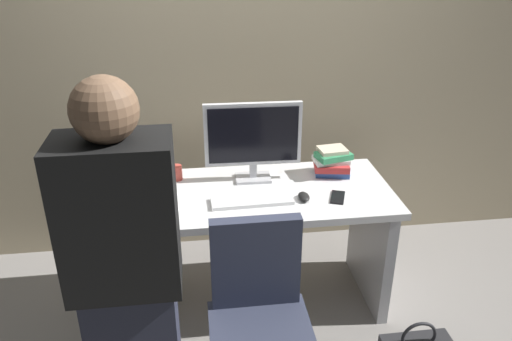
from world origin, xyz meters
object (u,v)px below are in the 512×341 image
at_px(person_at_desk, 128,287).
at_px(keyboard, 252,201).
at_px(cup_near_keyboard, 172,200).
at_px(mouse, 304,197).
at_px(book_stack, 332,162).
at_px(cup_by_monitor, 176,173).
at_px(desk, 255,227).
at_px(cell_phone, 338,197).
at_px(monitor, 253,138).
at_px(office_chair, 260,335).

xyz_separation_m(person_at_desk, keyboard, (0.56, 0.75, -0.08)).
height_order(keyboard, cup_near_keyboard, cup_near_keyboard).
relative_size(person_at_desk, mouse, 16.39).
xyz_separation_m(mouse, book_stack, (0.23, 0.28, 0.06)).
relative_size(keyboard, cup_by_monitor, 5.11).
distance_m(person_at_desk, cup_near_keyboard, 0.75).
height_order(person_at_desk, mouse, person_at_desk).
relative_size(keyboard, book_stack, 1.86).
bearing_deg(desk, mouse, -27.32).
xyz_separation_m(book_stack, cell_phone, (-0.04, -0.29, -0.07)).
relative_size(monitor, mouse, 5.41).
height_order(office_chair, monitor, monitor).
height_order(desk, person_at_desk, person_at_desk).
distance_m(office_chair, cup_by_monitor, 1.08).
bearing_deg(office_chair, book_stack, 58.77).
relative_size(cup_near_keyboard, cell_phone, 0.72).
xyz_separation_m(desk, cup_near_keyboard, (-0.44, -0.13, 0.28)).
xyz_separation_m(monitor, cup_by_monitor, (-0.43, 0.06, -0.21)).
bearing_deg(cup_by_monitor, office_chair, -69.83).
relative_size(cup_near_keyboard, cup_by_monitor, 1.23).
height_order(desk, mouse, mouse).
bearing_deg(cell_phone, book_stack, 101.53).
xyz_separation_m(cup_near_keyboard, book_stack, (0.92, 0.29, 0.02)).
bearing_deg(office_chair, mouse, 62.63).
distance_m(desk, cup_near_keyboard, 0.54).
relative_size(person_at_desk, book_stack, 7.08).
bearing_deg(cell_phone, mouse, -161.80).
distance_m(office_chair, cup_near_keyboard, 0.81).
distance_m(desk, monitor, 0.51).
xyz_separation_m(person_at_desk, book_stack, (1.06, 1.03, -0.02)).
relative_size(mouse, cup_by_monitor, 1.19).
bearing_deg(mouse, cell_phone, -1.91).
relative_size(keyboard, cell_phone, 2.99).
xyz_separation_m(person_at_desk, cell_phone, (1.02, 0.74, -0.09)).
bearing_deg(office_chair, desk, 84.23).
distance_m(mouse, cell_phone, 0.18).
xyz_separation_m(cup_near_keyboard, cup_by_monitor, (0.02, 0.34, -0.01)).
relative_size(cup_near_keyboard, book_stack, 0.45).
xyz_separation_m(mouse, cup_near_keyboard, (-0.69, -0.01, 0.03)).
height_order(cup_by_monitor, cell_phone, cup_by_monitor).
xyz_separation_m(office_chair, monitor, (0.08, 0.90, 0.58)).
bearing_deg(desk, cell_phone, -17.21).
bearing_deg(cup_near_keyboard, keyboard, 1.65).
distance_m(monitor, mouse, 0.44).
bearing_deg(cup_near_keyboard, book_stack, 17.59).
xyz_separation_m(office_chair, book_stack, (0.55, 0.90, 0.39)).
bearing_deg(office_chair, monitor, 84.59).
xyz_separation_m(desk, person_at_desk, (-0.59, -0.87, 0.32)).
bearing_deg(cup_near_keyboard, monitor, 31.92).
relative_size(mouse, book_stack, 0.43).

